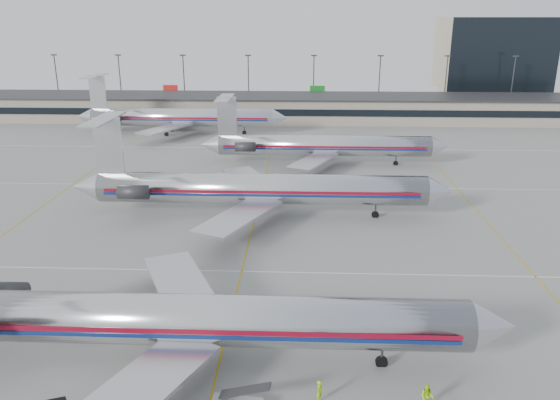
{
  "coord_description": "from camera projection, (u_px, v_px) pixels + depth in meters",
  "views": [
    {
      "loc": [
        6.11,
        -41.03,
        25.06
      ],
      "look_at": [
        3.56,
        20.05,
        4.5
      ],
      "focal_mm": 35.0,
      "sensor_mm": 36.0,
      "label": 1
    }
  ],
  "objects": [
    {
      "name": "ground",
      "position": [
        229.0,
        323.0,
        47.09
      ],
      "size": [
        260.0,
        260.0,
        0.0
      ],
      "primitive_type": "plane",
      "color": "gray",
      "rests_on": "ground"
    },
    {
      "name": "apron_markings",
      "position": [
        242.0,
        271.0,
        56.55
      ],
      "size": [
        160.0,
        0.15,
        0.02
      ],
      "primitive_type": "cube",
      "color": "silver",
      "rests_on": "ground"
    },
    {
      "name": "terminal",
      "position": [
        279.0,
        107.0,
        138.86
      ],
      "size": [
        162.0,
        17.0,
        6.25
      ],
      "color": "gray",
      "rests_on": "ground"
    },
    {
      "name": "light_mast_row",
      "position": [
        281.0,
        80.0,
        150.41
      ],
      "size": [
        163.6,
        0.4,
        15.28
      ],
      "color": "#38383D",
      "rests_on": "ground"
    },
    {
      "name": "distant_building",
      "position": [
        491.0,
        61.0,
        161.87
      ],
      "size": [
        30.0,
        20.0,
        25.0
      ],
      "primitive_type": "cube",
      "color": "tan",
      "rests_on": "ground"
    },
    {
      "name": "jet_foreground",
      "position": [
        174.0,
        319.0,
        40.67
      ],
      "size": [
        48.68,
        28.66,
        12.74
      ],
      "color": "silver",
      "rests_on": "ground"
    },
    {
      "name": "jet_second_row",
      "position": [
        254.0,
        188.0,
        71.24
      ],
      "size": [
        49.96,
        29.42,
        13.08
      ],
      "color": "silver",
      "rests_on": "ground"
    },
    {
      "name": "jet_third_row",
      "position": [
        319.0,
        145.0,
        96.53
      ],
      "size": [
        43.98,
        27.05,
        12.03
      ],
      "color": "silver",
      "rests_on": "ground"
    },
    {
      "name": "jet_back_row",
      "position": [
        178.0,
        117.0,
        122.01
      ],
      "size": [
        47.74,
        29.37,
        13.05
      ],
      "color": "silver",
      "rests_on": "ground"
    },
    {
      "name": "ramp_worker_near",
      "position": [
        320.0,
        391.0,
        37.19
      ],
      "size": [
        0.62,
        0.71,
        1.64
      ],
      "primitive_type": "imported",
      "rotation": [
        0.0,
        0.0,
        1.11
      ],
      "color": "#A1EC16",
      "rests_on": "ground"
    },
    {
      "name": "ramp_worker_far",
      "position": [
        427.0,
        397.0,
        36.54
      ],
      "size": [
        1.09,
        1.0,
        1.8
      ],
      "primitive_type": "imported",
      "rotation": [
        0.0,
        0.0,
        -0.45
      ],
      "color": "#B2F116",
      "rests_on": "ground"
    }
  ]
}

